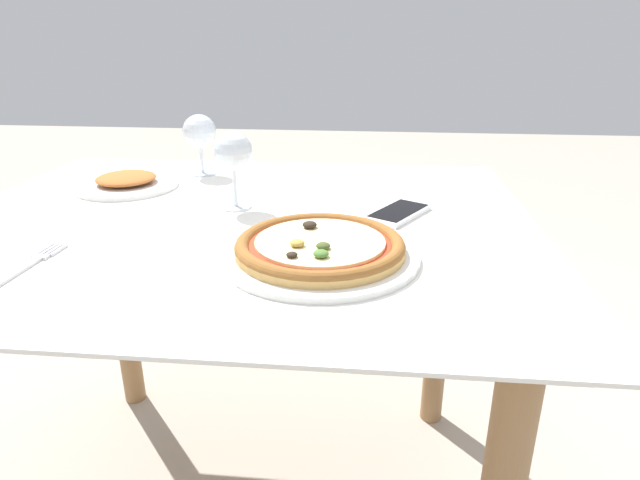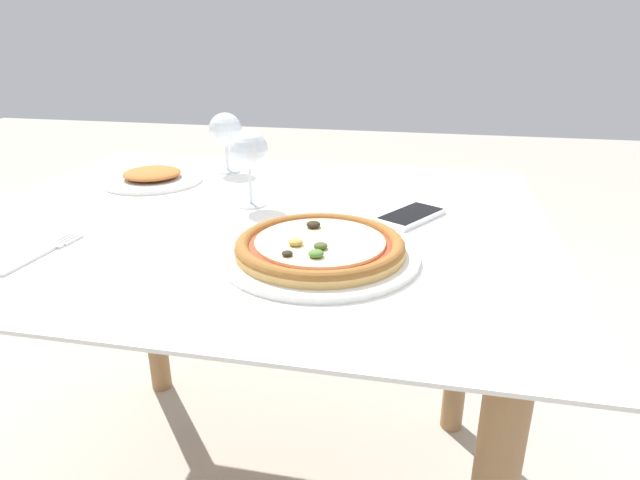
# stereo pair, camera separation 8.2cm
# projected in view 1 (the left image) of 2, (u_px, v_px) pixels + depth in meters

# --- Properties ---
(dining_table) EXTENTS (1.11, 0.92, 0.71)m
(dining_table) POSITION_uv_depth(u_px,v_px,m) (241.00, 265.00, 1.04)
(dining_table) COLOR #997047
(dining_table) RESTS_ON ground_plane
(pizza_plate) EXTENTS (0.31, 0.31, 0.04)m
(pizza_plate) POSITION_uv_depth(u_px,v_px,m) (320.00, 248.00, 0.83)
(pizza_plate) COLOR white
(pizza_plate) RESTS_ON dining_table
(fork) EXTENTS (0.03, 0.17, 0.00)m
(fork) POSITION_uv_depth(u_px,v_px,m) (29.00, 264.00, 0.80)
(fork) COLOR silver
(fork) RESTS_ON dining_table
(wine_glass_far_left) EXTENTS (0.08, 0.08, 0.14)m
(wine_glass_far_left) POSITION_uv_depth(u_px,v_px,m) (200.00, 133.00, 1.28)
(wine_glass_far_left) COLOR silver
(wine_glass_far_left) RESTS_ON dining_table
(wine_glass_far_right) EXTENTS (0.08, 0.08, 0.15)m
(wine_glass_far_right) POSITION_uv_depth(u_px,v_px,m) (233.00, 153.00, 1.03)
(wine_glass_far_right) COLOR silver
(wine_glass_far_right) RESTS_ON dining_table
(cell_phone) EXTENTS (0.13, 0.16, 0.01)m
(cell_phone) POSITION_uv_depth(u_px,v_px,m) (398.00, 213.00, 1.02)
(cell_phone) COLOR white
(cell_phone) RESTS_ON dining_table
(side_plate) EXTENTS (0.23, 0.23, 0.03)m
(side_plate) POSITION_uv_depth(u_px,v_px,m) (127.00, 182.00, 1.20)
(side_plate) COLOR white
(side_plate) RESTS_ON dining_table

